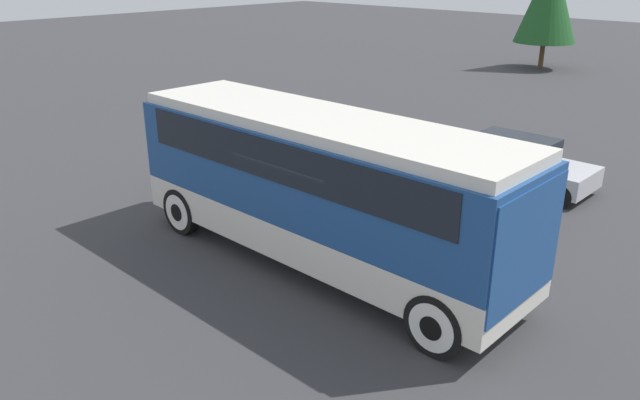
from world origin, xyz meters
The scene contains 4 objects.
ground_plane centered at (0.00, 0.00, 0.00)m, with size 120.00×120.00×0.00m, color #38383A.
tour_bus centered at (0.10, 0.00, 1.95)m, with size 9.11×2.51×3.24m.
parked_car_near centered at (0.65, 7.52, 0.67)m, with size 4.24×1.85×1.37m.
parked_car_mid centered at (-2.04, 5.02, 0.70)m, with size 4.66×1.91×1.40m.
Camera 1 is at (8.29, -8.76, 6.18)m, focal length 35.00 mm.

